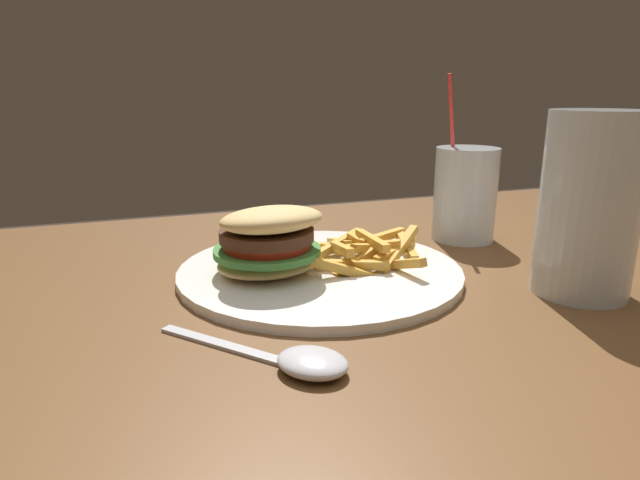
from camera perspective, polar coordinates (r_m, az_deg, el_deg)
dining_table at (r=0.52m, az=17.53°, el=-20.42°), size 1.62×1.08×0.77m
meal_plate_near at (r=0.57m, az=-1.86°, el=-1.90°), size 0.31×0.31×0.09m
beer_glass at (r=0.58m, az=26.71°, el=2.73°), size 0.09×0.09×0.18m
juice_glass at (r=0.74m, az=15.18°, el=4.32°), size 0.08×0.08×0.22m
spoon at (r=0.39m, az=-1.73°, el=-12.86°), size 0.13×0.15×0.02m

